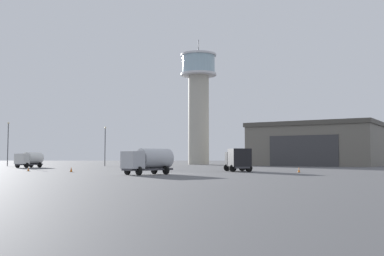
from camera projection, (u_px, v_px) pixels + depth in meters
ground_plane at (167, 174)px, 55.71m from camera, size 400.00×400.00×0.00m
control_tower at (199, 98)px, 124.18m from camera, size 9.71×9.71×34.13m
hangar at (318, 144)px, 109.40m from camera, size 36.57×34.83×10.04m
truck_box_black at (238, 159)px, 64.19m from camera, size 3.78×6.39×3.19m
truck_fuel_tanker_white at (30, 159)px, 87.86m from camera, size 4.36×5.99×3.00m
truck_fuel_tanker_silver at (148, 160)px, 53.05m from camera, size 6.01×5.78×3.04m
light_post_west at (8, 140)px, 102.11m from camera, size 0.44×0.44×9.88m
light_post_north at (105, 143)px, 101.17m from camera, size 0.44×0.44×8.77m
traffic_cone_near_left at (28, 169)px, 66.23m from camera, size 0.36×0.36×0.55m
traffic_cone_near_right at (299, 170)px, 60.24m from camera, size 0.36×0.36×0.73m
traffic_cone_mid_apron at (71, 169)px, 62.34m from camera, size 0.36×0.36×0.71m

